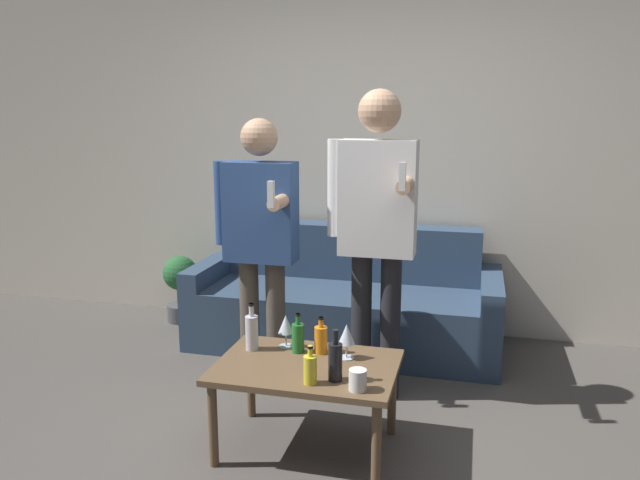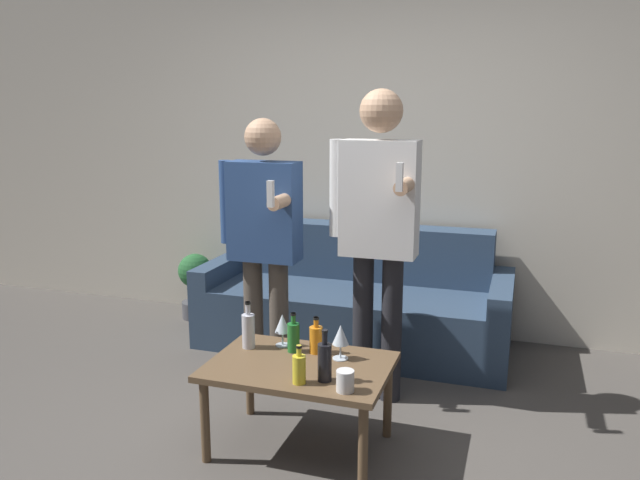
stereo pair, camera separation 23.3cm
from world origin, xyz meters
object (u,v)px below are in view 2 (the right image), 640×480
at_px(couch, 355,304).
at_px(bottle_orange, 299,368).
at_px(coffee_table, 300,374).
at_px(person_standing_left, 264,232).
at_px(person_standing_right, 378,221).

bearing_deg(couch, bottle_orange, -83.47).
bearing_deg(bottle_orange, coffee_table, 109.89).
bearing_deg(person_standing_left, person_standing_right, 0.50).
xyz_separation_m(couch, person_standing_right, (0.34, -0.78, 0.75)).
xyz_separation_m(couch, person_standing_left, (-0.35, -0.79, 0.64)).
height_order(couch, coffee_table, couch).
bearing_deg(person_standing_right, bottle_orange, -99.64).
xyz_separation_m(person_standing_left, person_standing_right, (0.68, 0.01, 0.10)).
xyz_separation_m(couch, coffee_table, (0.12, -1.45, 0.10)).
height_order(couch, person_standing_right, person_standing_right).
height_order(coffee_table, bottle_orange, bottle_orange).
height_order(couch, bottle_orange, couch).
distance_m(couch, person_standing_left, 1.07).
height_order(coffee_table, person_standing_left, person_standing_left).
distance_m(couch, coffee_table, 1.45).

